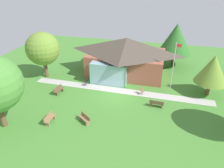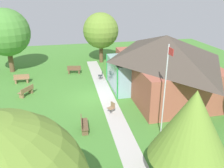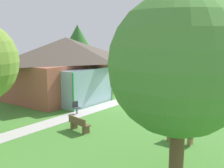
# 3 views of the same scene
# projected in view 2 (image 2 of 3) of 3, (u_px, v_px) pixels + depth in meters

# --- Properties ---
(ground_plane) EXTENTS (44.00, 44.00, 0.00)m
(ground_plane) POSITION_uv_depth(u_px,v_px,m) (93.00, 98.00, 19.59)
(ground_plane) COLOR #478433
(pavilion) EXTENTS (11.10, 8.13, 5.08)m
(pavilion) POSITION_uv_depth(u_px,v_px,m) (163.00, 63.00, 20.04)
(pavilion) COLOR #A35642
(pavilion) RESTS_ON ground_plane
(footpath) EXTENTS (21.87, 1.67, 0.03)m
(footpath) POSITION_uv_depth(u_px,v_px,m) (107.00, 97.00, 19.82)
(footpath) COLOR #BCB7B2
(footpath) RESTS_ON ground_plane
(flagpole) EXTENTS (0.64, 0.08, 5.79)m
(flagpole) POSITION_uv_depth(u_px,v_px,m) (165.00, 88.00, 13.62)
(flagpole) COLOR silver
(flagpole) RESTS_ON ground_plane
(bench_mid_left) EXTENTS (0.70, 1.55, 0.84)m
(bench_mid_left) POSITION_uv_depth(u_px,v_px,m) (74.00, 70.00, 25.35)
(bench_mid_left) COLOR brown
(bench_mid_left) RESTS_ON ground_plane
(bench_front_center) EXTENTS (1.47, 1.24, 0.84)m
(bench_front_center) POSITION_uv_depth(u_px,v_px,m) (26.00, 91.00, 19.97)
(bench_front_center) COLOR olive
(bench_front_center) RESTS_ON ground_plane
(bench_mid_right) EXTENTS (1.52, 0.53, 0.84)m
(bench_mid_right) POSITION_uv_depth(u_px,v_px,m) (84.00, 125.00, 14.99)
(bench_mid_right) COLOR brown
(bench_mid_right) RESTS_ON ground_plane
(bench_front_left) EXTENTS (0.49, 1.51, 0.84)m
(bench_front_left) POSITION_uv_depth(u_px,v_px,m) (22.00, 79.00, 22.76)
(bench_front_left) COLOR olive
(bench_front_left) RESTS_ON ground_plane
(patio_chair_lawn_spare) EXTENTS (0.60, 0.60, 0.86)m
(patio_chair_lawn_spare) POSITION_uv_depth(u_px,v_px,m) (112.00, 108.00, 17.09)
(patio_chair_lawn_spare) COLOR #8C6B4C
(patio_chair_lawn_spare) RESTS_ON ground_plane
(patio_chair_west) EXTENTS (0.53, 0.53, 0.86)m
(patio_chair_west) POSITION_uv_depth(u_px,v_px,m) (101.00, 76.00, 23.58)
(patio_chair_west) COLOR #33383D
(patio_chair_west) RESTS_ON ground_plane
(tree_lawn_corner) EXTENTS (5.04, 5.04, 6.91)m
(tree_lawn_corner) POSITION_uv_depth(u_px,v_px,m) (6.00, 33.00, 24.46)
(tree_lawn_corner) COLOR brown
(tree_lawn_corner) RESTS_ON ground_plane
(tree_west_hedge) EXTENTS (4.32, 4.32, 6.14)m
(tree_west_hedge) POSITION_uv_depth(u_px,v_px,m) (101.00, 31.00, 28.06)
(tree_west_hedge) COLOR brown
(tree_west_hedge) RESTS_ON ground_plane
(tree_east_hedge) EXTENTS (3.60, 3.60, 4.87)m
(tree_east_hedge) POSITION_uv_depth(u_px,v_px,m) (192.00, 126.00, 9.71)
(tree_east_hedge) COLOR brown
(tree_east_hedge) RESTS_ON ground_plane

